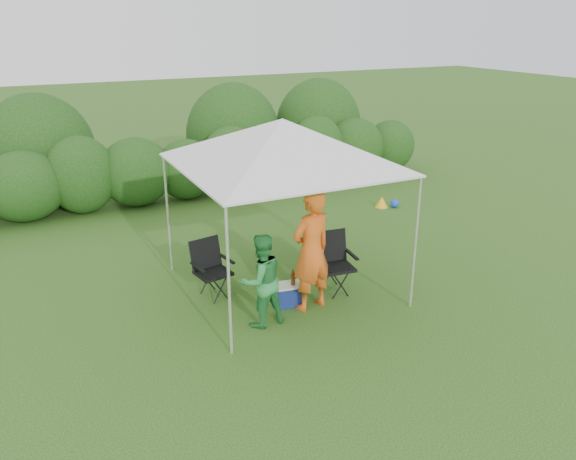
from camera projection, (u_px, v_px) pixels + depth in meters
name	position (u px, v px, depth m)	size (l,w,h in m)	color
ground	(297.00, 299.00, 9.07)	(70.00, 70.00, 0.00)	#38631F
hedge	(186.00, 167.00, 13.81)	(13.74, 1.53, 1.80)	#244F18
canopy	(283.00, 143.00, 8.61)	(3.10, 3.10, 2.83)	silver
chair_right	(333.00, 258.00, 9.21)	(0.67, 0.62, 0.99)	black
chair_left	(210.00, 265.00, 9.04)	(0.65, 0.61, 0.94)	black
man	(311.00, 251.00, 8.47)	(0.70, 0.46, 1.92)	orange
woman	(261.00, 280.00, 8.09)	(0.69, 0.54, 1.42)	green
cooler	(288.00, 294.00, 8.83)	(0.46, 0.37, 0.35)	navy
bottle	(293.00, 277.00, 8.71)	(0.07, 0.07, 0.26)	#592D0C
lawn_toy	(385.00, 202.00, 13.41)	(0.51, 0.43, 0.26)	yellow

